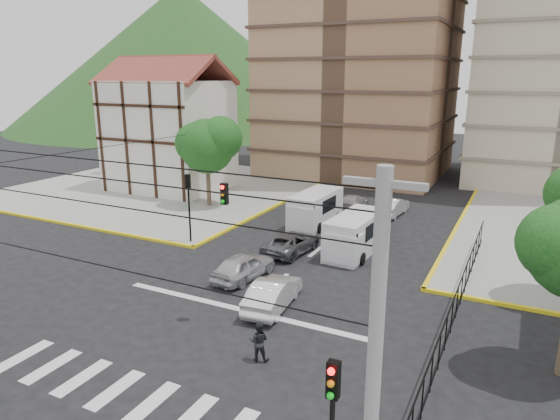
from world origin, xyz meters
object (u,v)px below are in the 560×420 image
Objects in this scene: car_silver_front_left at (244,266)px; van_left_lane at (314,210)px; car_white_front_right at (273,293)px; traffic_light_nw at (189,197)px; traffic_light_se at (332,418)px; van_right_lane at (354,236)px; pedestrian_crosswalk at (259,341)px.

van_left_lane is at bearing -80.97° from car_silver_front_left.
car_silver_front_left is 3.78m from car_white_front_right.
car_white_front_right is at bearing 148.58° from car_silver_front_left.
traffic_light_nw is at bearing -38.81° from car_white_front_right.
van_right_lane is at bearing 106.93° from traffic_light_se.
traffic_light_se is 0.81× the size of van_right_lane.
car_white_front_right is at bearing -85.34° from pedestrian_crosswalk.
traffic_light_se is 1.02× the size of car_white_front_right.
traffic_light_nw is at bearing -125.09° from van_left_lane.
car_silver_front_left is (-4.03, -6.13, -0.47)m from van_right_lane.
car_silver_front_left is (-9.62, 12.21, -2.41)m from traffic_light_se.
van_left_lane is 17.85m from pedestrian_crosswalk.
traffic_light_se reaches higher than car_silver_front_left.
traffic_light_nw is (-15.60, 15.60, 0.00)m from traffic_light_se.
traffic_light_nw is 2.78× the size of pedestrian_crosswalk.
van_right_lane is 6.31m from van_left_lane.
van_left_lane is at bearing 52.39° from traffic_light_nw.
van_left_lane is at bearing 138.48° from van_right_lane.
traffic_light_nw is 1.07× the size of car_silver_front_left.
traffic_light_se is 1.07× the size of car_silver_front_left.
van_right_lane is 7.36m from car_silver_front_left.
pedestrian_crosswalk is (1.58, -4.21, 0.08)m from car_white_front_right.
car_white_front_right is (-1.06, -8.47, -0.46)m from van_right_lane.
traffic_light_nw is 1.02× the size of car_white_front_right.
van_left_lane reaches higher than van_right_lane.
traffic_light_nw is at bearing -161.22° from van_right_lane.
traffic_light_se is 22.06m from traffic_light_nw.
van_left_lane is 13.37m from car_white_front_right.
pedestrian_crosswalk reaches higher than car_silver_front_left.
car_white_front_right is at bearing -93.69° from van_right_lane.
car_white_front_right reaches higher than car_silver_front_left.
traffic_light_nw reaches higher than car_silver_front_left.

